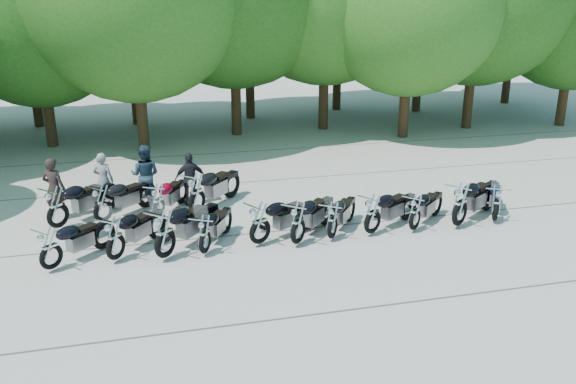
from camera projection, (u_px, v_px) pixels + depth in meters
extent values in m
plane|color=#AAA39A|center=(303.00, 252.00, 15.23)|extent=(90.00, 90.00, 0.00)
cylinder|color=#3A2614|center=(48.00, 107.00, 24.82)|extent=(0.44, 0.44, 3.31)
sphere|color=#286319|center=(36.00, 13.00, 23.64)|extent=(7.31, 7.31, 7.31)
cylinder|color=#3A2614|center=(141.00, 102.00, 24.10)|extent=(0.44, 0.44, 3.93)
cylinder|color=#3A2614|center=(236.00, 88.00, 26.71)|extent=(0.44, 0.44, 4.13)
cylinder|color=#3A2614|center=(324.00, 85.00, 27.76)|extent=(0.44, 0.44, 4.09)
cylinder|color=#3A2614|center=(405.00, 96.00, 26.32)|extent=(0.44, 0.44, 3.62)
cylinder|color=#3A2614|center=(470.00, 85.00, 27.99)|extent=(0.44, 0.44, 3.98)
cylinder|color=#3A2614|center=(564.00, 89.00, 28.62)|extent=(0.44, 0.44, 3.41)
sphere|color=#286319|center=(576.00, 6.00, 27.40)|extent=(7.53, 7.53, 7.53)
cylinder|color=#3A2614|center=(35.00, 89.00, 28.34)|extent=(0.44, 0.44, 3.52)
sphere|color=#357721|center=(23.00, 1.00, 27.09)|extent=(7.78, 7.78, 7.78)
cylinder|color=#3A2614|center=(135.00, 88.00, 28.90)|extent=(0.44, 0.44, 3.42)
sphere|color=#286319|center=(128.00, 5.00, 27.69)|extent=(7.56, 7.56, 7.56)
cylinder|color=#3A2614|center=(250.00, 82.00, 30.20)|extent=(0.44, 0.44, 3.56)
cylinder|color=#3A2614|center=(337.00, 74.00, 32.22)|extent=(0.44, 0.44, 3.76)
cylinder|color=#3A2614|center=(418.00, 77.00, 31.89)|extent=(0.44, 0.44, 3.63)
cylinder|color=#3A2614|center=(509.00, 64.00, 33.99)|extent=(0.44, 0.44, 4.37)
imported|color=black|center=(54.00, 189.00, 17.14)|extent=(0.78, 0.67, 1.81)
imported|color=#213344|center=(145.00, 175.00, 18.29)|extent=(1.09, 0.97, 1.86)
imported|color=black|center=(190.00, 179.00, 18.29)|extent=(0.98, 0.47, 1.63)
imported|color=gray|center=(104.00, 180.00, 18.11)|extent=(0.72, 0.60, 1.68)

